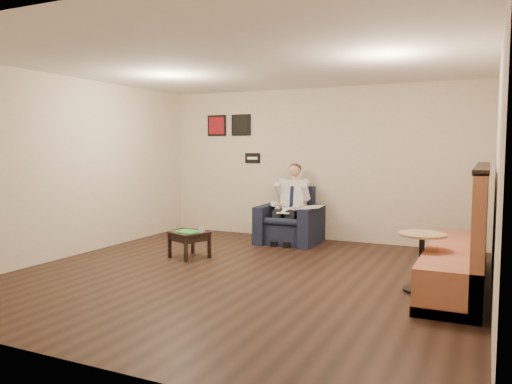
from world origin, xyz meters
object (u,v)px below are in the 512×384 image
at_px(side_table, 189,245).
at_px(coffee_mug, 201,230).
at_px(armchair, 290,215).
at_px(cafe_table, 421,262).
at_px(banquette, 457,227).
at_px(smartphone, 198,231).
at_px(green_folder, 187,231).
at_px(seated_man, 287,206).

height_order(side_table, coffee_mug, coffee_mug).
relative_size(armchair, cafe_table, 1.47).
xyz_separation_m(side_table, banquette, (3.85, 0.05, 0.53)).
bearing_deg(coffee_mug, cafe_table, -7.16).
bearing_deg(cafe_table, banquette, 50.11).
xyz_separation_m(smartphone, banquette, (3.75, -0.07, 0.33)).
bearing_deg(armchair, coffee_mug, -114.75).
height_order(green_folder, coffee_mug, coffee_mug).
height_order(side_table, cafe_table, cafe_table).
bearing_deg(green_folder, seated_man, 59.35).
relative_size(green_folder, coffee_mug, 4.74).
bearing_deg(smartphone, banquette, 30.79).
height_order(seated_man, smartphone, seated_man).
distance_m(smartphone, cafe_table, 3.43).
relative_size(side_table, coffee_mug, 5.79).
height_order(seated_man, green_folder, seated_man).
height_order(armchair, green_folder, armchair).
xyz_separation_m(armchair, cafe_table, (2.53, -2.18, -0.15)).
distance_m(armchair, green_folder, 2.07).
relative_size(side_table, cafe_table, 0.71).
relative_size(seated_man, banquette, 0.47).
relative_size(seated_man, side_table, 2.76).
bearing_deg(armchair, seated_man, -90.00).
height_order(green_folder, smartphone, green_folder).
distance_m(coffee_mug, cafe_table, 3.33).
bearing_deg(smartphone, green_folder, -103.96).
height_order(seated_man, banquette, banquette).
relative_size(coffee_mug, banquette, 0.03).
bearing_deg(banquette, coffee_mug, -179.85).
xyz_separation_m(armchair, side_table, (-0.96, -1.81, -0.29)).
bearing_deg(green_folder, side_table, 11.88).
bearing_deg(seated_man, smartphone, -120.25).
height_order(armchair, seated_man, seated_man).
bearing_deg(smartphone, cafe_table, 23.59).
bearing_deg(smartphone, armchair, 94.60).
xyz_separation_m(green_folder, cafe_table, (3.52, -0.37, -0.06)).
bearing_deg(armchair, banquette, -32.44).
bearing_deg(coffee_mug, seated_man, 64.61).
height_order(armchair, coffee_mug, armchair).
height_order(smartphone, cafe_table, cafe_table).
distance_m(coffee_mug, banquette, 3.67).
height_order(armchair, banquette, banquette).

